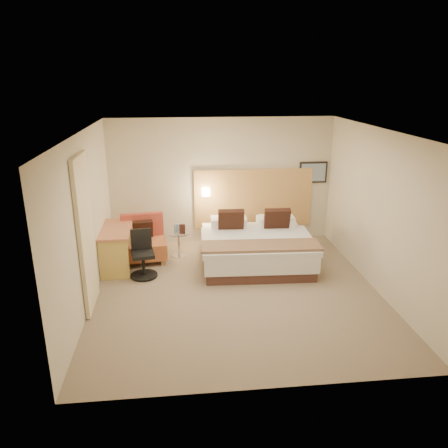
{
  "coord_description": "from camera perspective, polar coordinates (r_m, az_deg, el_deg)",
  "views": [
    {
      "loc": [
        -0.94,
        -6.67,
        3.5
      ],
      "look_at": [
        -0.16,
        0.51,
        1.05
      ],
      "focal_mm": 35.0,
      "sensor_mm": 36.0,
      "label": 1
    }
  ],
  "objects": [
    {
      "name": "desk_chair",
      "position": [
        8.11,
        -10.55,
        -4.37
      ],
      "size": [
        0.56,
        0.56,
        0.86
      ],
      "color": "black",
      "rests_on": "floor"
    },
    {
      "name": "wall_front",
      "position": [
        4.78,
        5.88,
        -8.1
      ],
      "size": [
        4.8,
        0.02,
        2.7
      ],
      "primitive_type": "cube",
      "color": "beige",
      "rests_on": "floor"
    },
    {
      "name": "headboard_panel",
      "position": [
        9.63,
        3.85,
        3.37
      ],
      "size": [
        2.6,
        0.04,
        1.3
      ],
      "primitive_type": "cube",
      "color": "tan",
      "rests_on": "wall_back"
    },
    {
      "name": "lamp_arm",
      "position": [
        9.41,
        -2.4,
        4.28
      ],
      "size": [
        0.02,
        0.12,
        0.02
      ],
      "primitive_type": "cylinder",
      "rotation": [
        1.57,
        0.0,
        0.0
      ],
      "color": "white",
      "rests_on": "wall_back"
    },
    {
      "name": "art_frame",
      "position": [
        9.83,
        11.56,
        6.63
      ],
      "size": [
        0.62,
        0.03,
        0.47
      ],
      "primitive_type": "cube",
      "color": "black",
      "rests_on": "wall_back"
    },
    {
      "name": "desk",
      "position": [
        8.52,
        -13.73,
        -1.57
      ],
      "size": [
        0.6,
        1.27,
        0.78
      ],
      "color": "#BD6F4A",
      "rests_on": "floor"
    },
    {
      "name": "wall_back",
      "position": [
        9.48,
        -0.34,
        5.65
      ],
      "size": [
        4.8,
        0.02,
        2.7
      ],
      "primitive_type": "cube",
      "color": "beige",
      "rests_on": "floor"
    },
    {
      "name": "art_canvas",
      "position": [
        9.81,
        11.6,
        6.61
      ],
      "size": [
        0.54,
        0.01,
        0.39
      ],
      "primitive_type": "cube",
      "color": "#758CA1",
      "rests_on": "wall_back"
    },
    {
      "name": "lamp_shade",
      "position": [
        9.35,
        -2.38,
        4.19
      ],
      "size": [
        0.15,
        0.15,
        0.15
      ],
      "primitive_type": "cube",
      "color": "#FFEDC6",
      "rests_on": "wall_back"
    },
    {
      "name": "menu_folder",
      "position": [
        8.78,
        -5.47,
        -0.64
      ],
      "size": [
        0.12,
        0.07,
        0.2
      ],
      "primitive_type": "cube",
      "rotation": [
        0.0,
        0.0,
        -0.22
      ],
      "color": "#3A1D18",
      "rests_on": "side_table"
    },
    {
      "name": "wall_left",
      "position": [
        7.16,
        -17.73,
        0.37
      ],
      "size": [
        0.02,
        5.0,
        2.7
      ],
      "primitive_type": "cube",
      "color": "beige",
      "rests_on": "floor"
    },
    {
      "name": "floor",
      "position": [
        7.6,
        1.64,
        -8.76
      ],
      "size": [
        4.8,
        5.0,
        0.02
      ],
      "primitive_type": "cube",
      "color": "#7B6953",
      "rests_on": "ground"
    },
    {
      "name": "side_table",
      "position": [
        8.93,
        -5.94,
        -2.48
      ],
      "size": [
        0.53,
        0.53,
        0.5
      ],
      "color": "white",
      "rests_on": "floor"
    },
    {
      "name": "bottle_b",
      "position": [
        8.88,
        -6.06,
        -0.48
      ],
      "size": [
        0.06,
        0.06,
        0.18
      ],
      "primitive_type": "cylinder",
      "rotation": [
        0.0,
        0.0,
        -0.22
      ],
      "color": "#94C0E5",
      "rests_on": "side_table"
    },
    {
      "name": "bottle_a",
      "position": [
        8.86,
        -6.37,
        -0.55
      ],
      "size": [
        0.06,
        0.06,
        0.18
      ],
      "primitive_type": "cylinder",
      "rotation": [
        0.0,
        0.0,
        -0.22
      ],
      "color": "#87ADD0",
      "rests_on": "side_table"
    },
    {
      "name": "ceiling",
      "position": [
        6.78,
        1.86,
        12.06
      ],
      "size": [
        4.8,
        5.0,
        0.02
      ],
      "primitive_type": "cube",
      "color": "white",
      "rests_on": "floor"
    },
    {
      "name": "wall_right",
      "position": [
        7.77,
        19.64,
        1.57
      ],
      "size": [
        0.02,
        5.0,
        2.7
      ],
      "primitive_type": "cube",
      "color": "beige",
      "rests_on": "floor"
    },
    {
      "name": "curtain",
      "position": [
        6.96,
        -17.6,
        -1.27
      ],
      "size": [
        0.06,
        0.9,
        2.42
      ],
      "primitive_type": "cube",
      "color": "beige",
      "rests_on": "wall_left"
    },
    {
      "name": "lounge_chair",
      "position": [
        8.84,
        -10.45,
        -2.41
      ],
      "size": [
        0.93,
        0.84,
        0.89
      ],
      "color": "#A57B4E",
      "rests_on": "floor"
    },
    {
      "name": "bed",
      "position": [
        8.6,
        4.11,
        -2.9
      ],
      "size": [
        2.19,
        2.13,
        1.03
      ],
      "color": "#492B24",
      "rests_on": "floor"
    }
  ]
}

